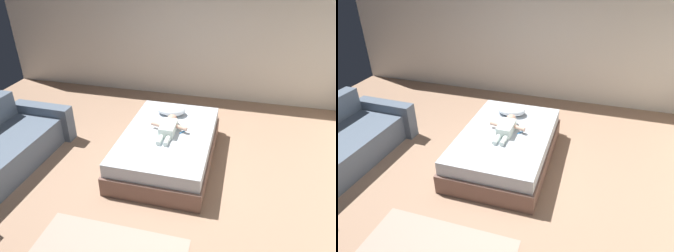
{
  "view_description": "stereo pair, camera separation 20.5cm",
  "coord_description": "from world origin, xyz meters",
  "views": [
    {
      "loc": [
        0.91,
        -2.8,
        2.63
      ],
      "look_at": [
        0.03,
        0.69,
        0.55
      ],
      "focal_mm": 32.93,
      "sensor_mm": 36.0,
      "label": 1
    },
    {
      "loc": [
        1.11,
        -2.74,
        2.63
      ],
      "look_at": [
        0.03,
        0.69,
        0.55
      ],
      "focal_mm": 32.93,
      "sensor_mm": 36.0,
      "label": 2
    }
  ],
  "objects": [
    {
      "name": "pillow",
      "position": [
        -0.05,
        1.23,
        0.52
      ],
      "size": [
        0.43,
        0.3,
        0.14
      ],
      "color": "silver",
      "rests_on": "bed"
    },
    {
      "name": "toothbrush",
      "position": [
        0.23,
        0.76,
        0.46
      ],
      "size": [
        0.08,
        0.12,
        0.02
      ],
      "color": "#3C91DB",
      "rests_on": "bed"
    },
    {
      "name": "wall_behind_bed",
      "position": [
        0.0,
        3.0,
        1.3
      ],
      "size": [
        8.0,
        0.12,
        2.61
      ],
      "primitive_type": "cube",
      "color": "silver",
      "rests_on": "ground_plane"
    },
    {
      "name": "baby",
      "position": [
        0.04,
        0.73,
        0.51
      ],
      "size": [
        0.51,
        0.67,
        0.15
      ],
      "color": "white",
      "rests_on": "bed"
    },
    {
      "name": "bed",
      "position": [
        0.03,
        0.69,
        0.22
      ],
      "size": [
        1.23,
        1.89,
        0.45
      ],
      "color": "brown",
      "rests_on": "ground_plane"
    },
    {
      "name": "ground_plane",
      "position": [
        0.0,
        0.0,
        0.0
      ],
      "size": [
        8.0,
        8.0,
        0.0
      ],
      "primitive_type": "plane",
      "color": "#9B785F"
    }
  ]
}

